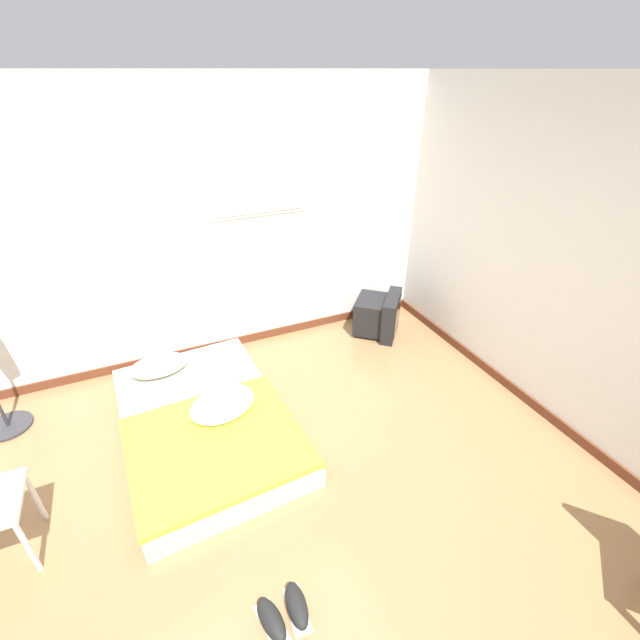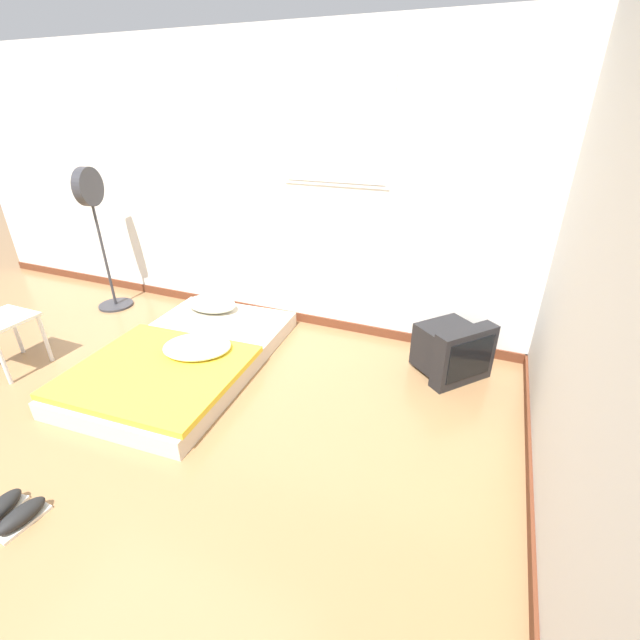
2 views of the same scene
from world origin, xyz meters
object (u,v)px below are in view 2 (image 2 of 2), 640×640
at_px(mattress_bed, 185,355).
at_px(sneaker_pair, 11,513).
at_px(side_stool, 3,327).
at_px(standing_fan, 95,215).
at_px(crt_tv, 452,350).

bearing_deg(mattress_bed, sneaker_pair, -86.17).
height_order(side_stool, standing_fan, standing_fan).
bearing_deg(sneaker_pair, side_stool, 144.13).
relative_size(side_stool, standing_fan, 0.31).
height_order(mattress_bed, side_stool, side_stool).
bearing_deg(crt_tv, sneaker_pair, -130.22).
xyz_separation_m(mattress_bed, standing_fan, (-1.51, 0.70, 0.91)).
height_order(crt_tv, sneaker_pair, crt_tv).
distance_m(mattress_bed, sneaker_pair, 1.62).
bearing_deg(side_stool, sneaker_pair, -35.87).
bearing_deg(mattress_bed, standing_fan, 155.17).
distance_m(sneaker_pair, standing_fan, 2.98).
distance_m(side_stool, sneaker_pair, 1.81).
relative_size(mattress_bed, standing_fan, 1.38).
bearing_deg(standing_fan, sneaker_pair, -55.00).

